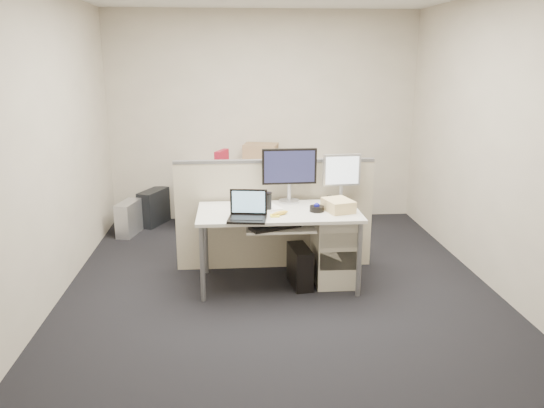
{
  "coord_description": "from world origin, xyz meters",
  "views": [
    {
      "loc": [
        -0.42,
        -4.71,
        2.09
      ],
      "look_at": [
        -0.05,
        0.15,
        0.75
      ],
      "focal_mm": 35.0,
      "sensor_mm": 36.0,
      "label": 1
    }
  ],
  "objects": [
    {
      "name": "cardboard_box_right",
      "position": [
        0.38,
        1.81,
        0.84
      ],
      "size": [
        0.4,
        0.35,
        0.24
      ],
      "primitive_type": "cube",
      "rotation": [
        0.0,
        0.0,
        0.28
      ],
      "color": "#8B6D4F",
      "rests_on": "back_counter"
    },
    {
      "name": "pc_tower_desk",
      "position": [
        0.2,
        -0.05,
        0.19
      ],
      "size": [
        0.21,
        0.42,
        0.38
      ],
      "primitive_type": "cube",
      "rotation": [
        0.0,
        0.0,
        0.13
      ],
      "color": "black",
      "rests_on": "floor"
    },
    {
      "name": "red_binder",
      "position": [
        -0.55,
        1.83,
        0.86
      ],
      "size": [
        0.18,
        0.3,
        0.28
      ],
      "primitive_type": "cube",
      "rotation": [
        0.0,
        0.0,
        -0.4
      ],
      "color": "#A4162B",
      "rests_on": "back_counter"
    },
    {
      "name": "travel_mug",
      "position": [
        -0.1,
        0.02,
        0.81
      ],
      "size": [
        0.09,
        0.09,
        0.16
      ],
      "primitive_type": "cylinder",
      "rotation": [
        0.0,
        0.0,
        0.2
      ],
      "color": "black",
      "rests_on": "desk"
    },
    {
      "name": "desk_phone",
      "position": [
        0.6,
        0.08,
        0.76
      ],
      "size": [
        0.25,
        0.22,
        0.07
      ],
      "primitive_type": "cube",
      "rotation": [
        0.0,
        0.0,
        0.25
      ],
      "color": "black",
      "rests_on": "desk"
    },
    {
      "name": "wall_left",
      "position": [
        -2.0,
        0.0,
        1.35
      ],
      "size": [
        0.02,
        4.5,
        2.7
      ],
      "primitive_type": "cube",
      "color": "beige",
      "rests_on": "ground"
    },
    {
      "name": "drawer_pedestal",
      "position": [
        0.55,
        0.05,
        0.33
      ],
      "size": [
        0.4,
        0.55,
        0.65
      ],
      "primitive_type": "cube",
      "color": "beige",
      "rests_on": "floor"
    },
    {
      "name": "keyboard",
      "position": [
        -0.05,
        -0.22,
        0.64
      ],
      "size": [
        0.48,
        0.33,
        0.03
      ],
      "primitive_type": "cube",
      "rotation": [
        0.0,
        0.0,
        0.4
      ],
      "color": "black",
      "rests_on": "keyboard_tray"
    },
    {
      "name": "monitor_small",
      "position": [
        0.65,
        0.32,
        0.96
      ],
      "size": [
        0.39,
        0.22,
        0.46
      ],
      "primitive_type": "cube",
      "rotation": [
        0.0,
        0.0,
        0.08
      ],
      "color": "#B7B7BC",
      "rests_on": "desk"
    },
    {
      "name": "wall_front",
      "position": [
        0.0,
        -2.25,
        1.35
      ],
      "size": [
        4.0,
        0.02,
        2.7
      ],
      "primitive_type": "cube",
      "color": "beige",
      "rests_on": "ground"
    },
    {
      "name": "manila_folders",
      "position": [
        0.55,
        -0.05,
        0.78
      ],
      "size": [
        0.3,
        0.34,
        0.11
      ],
      "primitive_type": "cube",
      "rotation": [
        0.0,
        0.0,
        0.29
      ],
      "color": "#E2BB7A",
      "rests_on": "desk"
    },
    {
      "name": "wall_right",
      "position": [
        2.0,
        0.0,
        1.35
      ],
      "size": [
        0.02,
        4.5,
        2.7
      ],
      "primitive_type": "cube",
      "color": "beige",
      "rests_on": "ground"
    },
    {
      "name": "keyboard_tray",
      "position": [
        0.0,
        -0.18,
        0.62
      ],
      "size": [
        0.62,
        0.32,
        0.02
      ],
      "primitive_type": "cube",
      "color": "silver",
      "rests_on": "desk"
    },
    {
      "name": "pc_tower_spare_silver",
      "position": [
        -1.7,
        1.63,
        0.2
      ],
      "size": [
        0.27,
        0.47,
        0.41
      ],
      "primitive_type": "cube",
      "rotation": [
        0.0,
        0.0,
        -0.23
      ],
      "color": "#B7B7BC",
      "rests_on": "floor"
    },
    {
      "name": "pc_tower_spare_dark",
      "position": [
        -1.45,
        2.03,
        0.23
      ],
      "size": [
        0.38,
        0.52,
        0.46
      ],
      "primitive_type": "cube",
      "rotation": [
        0.0,
        0.0,
        -0.43
      ],
      "color": "black",
      "rests_on": "floor"
    },
    {
      "name": "sticky_pad",
      "position": [
        -0.05,
        -0.18,
        0.74
      ],
      "size": [
        0.08,
        0.08,
        0.01
      ],
      "primitive_type": "cube",
      "rotation": [
        0.0,
        0.0,
        -0.0
      ],
      "color": "#FFF232",
      "rests_on": "desk"
    },
    {
      "name": "banana",
      "position": [
        0.0,
        -0.15,
        0.75
      ],
      "size": [
        0.18,
        0.13,
        0.04
      ],
      "primitive_type": "ellipsoid",
      "rotation": [
        0.0,
        0.0,
        0.55
      ],
      "color": "yellow",
      "rests_on": "desk"
    },
    {
      "name": "back_counter",
      "position": [
        0.0,
        1.93,
        0.36
      ],
      "size": [
        2.0,
        0.6,
        0.72
      ],
      "primitive_type": "cube",
      "color": "beige",
      "rests_on": "floor"
    },
    {
      "name": "cellphone",
      "position": [
        -0.15,
        0.09,
        0.74
      ],
      "size": [
        0.07,
        0.1,
        0.01
      ],
      "primitive_type": "cube",
      "rotation": [
        0.0,
        0.0,
        -0.14
      ],
      "color": "black",
      "rests_on": "desk"
    },
    {
      "name": "cardboard_box_left",
      "position": [
        -0.05,
        2.05,
        0.88
      ],
      "size": [
        0.48,
        0.4,
        0.32
      ],
      "primitive_type": "cube",
      "rotation": [
        0.0,
        0.0,
        -0.22
      ],
      "color": "#8B6D4F",
      "rests_on": "back_counter"
    },
    {
      "name": "laptop",
      "position": [
        -0.3,
        -0.28,
        0.85
      ],
      "size": [
        0.36,
        0.29,
        0.25
      ],
      "primitive_type": "cube",
      "rotation": [
        0.0,
        0.0,
        -0.15
      ],
      "color": "black",
      "rests_on": "desk"
    },
    {
      "name": "cubicle_partition",
      "position": [
        0.0,
        0.45,
        0.55
      ],
      "size": [
        2.0,
        0.06,
        1.1
      ],
      "primitive_type": "cube",
      "color": "#B0A08B",
      "rests_on": "floor"
    },
    {
      "name": "desk",
      "position": [
        0.0,
        0.0,
        0.66
      ],
      "size": [
        1.5,
        0.75,
        0.73
      ],
      "color": "silver",
      "rests_on": "floor"
    },
    {
      "name": "floor",
      "position": [
        0.0,
        0.0,
        -0.01
      ],
      "size": [
        4.0,
        4.5,
        0.01
      ],
      "primitive_type": "cube",
      "color": "black",
      "rests_on": "ground"
    },
    {
      "name": "paper_stack",
      "position": [
        -0.12,
        0.12,
        0.74
      ],
      "size": [
        0.33,
        0.37,
        0.01
      ],
      "primitive_type": "cube",
      "rotation": [
        0.0,
        0.0,
        0.37
      ],
      "color": "white",
      "rests_on": "desk"
    },
    {
      "name": "monitor_main",
      "position": [
        0.13,
        0.31,
        1.0
      ],
      "size": [
        0.54,
        0.22,
        0.53
      ],
      "primitive_type": "cube",
      "rotation": [
        0.0,
        0.0,
        0.03
      ],
      "color": "black",
      "rests_on": "desk"
    },
    {
      "name": "trackball",
      "position": [
        0.35,
        -0.05,
        0.76
      ],
      "size": [
        0.17,
        0.17,
        0.05
      ],
      "primitive_type": "cylinder",
      "rotation": [
        0.0,
        0.0,
        0.39
      ],
      "color": "black",
      "rests_on": "desk"
    },
    {
      "name": "wall_back",
      "position": [
        0.0,
        2.25,
        1.35
      ],
      "size": [
        4.0,
        0.02,
        2.7
      ],
      "primitive_type": "cube",
      "color": "beige",
      "rests_on": "ground"
    }
  ]
}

